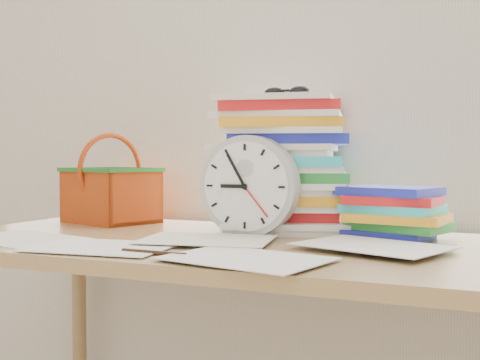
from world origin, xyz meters
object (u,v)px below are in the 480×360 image
at_px(clock, 249,186).
at_px(basket, 111,179).
at_px(paper_stack, 282,164).
at_px(desk, 222,272).
at_px(book_stack, 391,213).

bearing_deg(clock, basket, 165.33).
bearing_deg(paper_stack, clock, -101.83).
height_order(desk, paper_stack, paper_stack).
height_order(clock, book_stack, clock).
distance_m(paper_stack, book_stack, 0.32).
relative_size(clock, book_stack, 1.00).
height_order(desk, clock, clock).
relative_size(desk, basket, 5.46).
height_order(desk, book_stack, book_stack).
height_order(desk, basket, basket).
distance_m(book_stack, basket, 0.82).
bearing_deg(clock, paper_stack, 78.17).
relative_size(desk, paper_stack, 4.06).
distance_m(desk, book_stack, 0.42).
bearing_deg(paper_stack, basket, -178.17).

